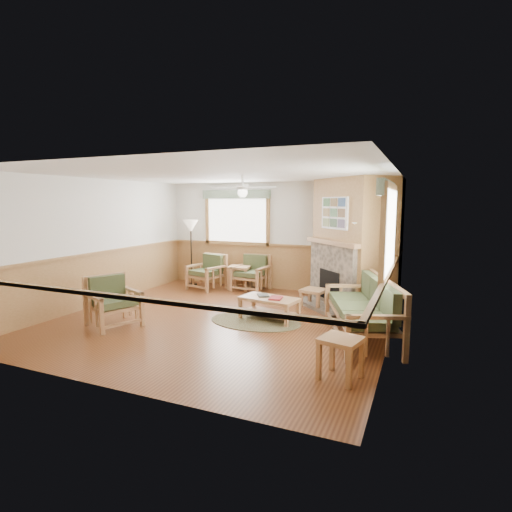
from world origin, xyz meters
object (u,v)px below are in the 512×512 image
at_px(end_table_chairs, 240,278).
at_px(footstool, 314,299).
at_px(armchair_back_left, 207,272).
at_px(armchair_back_right, 251,273).
at_px(sofa, 361,309).
at_px(coffee_table, 269,309).
at_px(end_table_sofa, 340,358).
at_px(armchair_left, 113,301).
at_px(floor_lamp_left, 191,252).
at_px(floor_lamp_right, 361,269).

distance_m(end_table_chairs, footstool, 2.46).
bearing_deg(armchair_back_left, armchair_back_right, 28.70).
bearing_deg(sofa, armchair_back_left, -139.21).
bearing_deg(armchair_back_left, footstool, -0.18).
height_order(coffee_table, end_table_chairs, end_table_chairs).
bearing_deg(sofa, end_table_sofa, -20.68).
height_order(armchair_back_left, armchair_left, armchair_left).
height_order(armchair_back_right, footstool, armchair_back_right).
relative_size(armchair_left, coffee_table, 0.82).
distance_m(armchair_back_right, end_table_chairs, 0.34).
distance_m(coffee_table, end_table_sofa, 2.66).
distance_m(floor_lamp_left, floor_lamp_right, 4.73).
bearing_deg(armchair_left, coffee_table, -35.27).
xyz_separation_m(footstool, floor_lamp_right, (0.96, -0.09, 0.71)).
xyz_separation_m(armchair_back_left, coffee_table, (2.45, -1.92, -0.22)).
distance_m(sofa, footstool, 1.92).
distance_m(armchair_back_right, footstool, 2.19).
relative_size(sofa, end_table_chairs, 3.55).
xyz_separation_m(armchair_back_right, armchair_left, (-1.09, -3.62, 0.00)).
bearing_deg(end_table_chairs, armchair_back_left, -160.35).
distance_m(end_table_sofa, floor_lamp_left, 6.42).
bearing_deg(end_table_chairs, sofa, -37.08).
bearing_deg(sofa, armchair_left, -96.45).
bearing_deg(floor_lamp_left, end_table_sofa, -41.27).
xyz_separation_m(armchair_back_right, footstool, (1.91, -1.06, -0.24)).
relative_size(coffee_table, floor_lamp_left, 0.62).
height_order(armchair_back_right, end_table_sofa, armchair_back_right).
height_order(sofa, armchair_back_left, sofa).
relative_size(armchair_back_right, armchair_left, 0.99).
distance_m(sofa, end_table_sofa, 1.67).
bearing_deg(coffee_table, armchair_left, -139.88).
bearing_deg(floor_lamp_left, coffee_table, -35.63).
relative_size(end_table_sofa, floor_lamp_left, 0.31).
height_order(armchair_left, floor_lamp_right, floor_lamp_right).
relative_size(sofa, armchair_back_left, 2.42).
bearing_deg(armchair_back_right, armchair_back_left, -162.01).
bearing_deg(end_table_chairs, floor_lamp_left, 180.00).
xyz_separation_m(coffee_table, floor_lamp_right, (1.52, 1.05, 0.70)).
relative_size(floor_lamp_left, floor_lamp_right, 0.96).
height_order(armchair_back_left, end_table_chairs, armchair_back_left).
bearing_deg(floor_lamp_left, floor_lamp_right, -14.06).
bearing_deg(armchair_left, footstool, -24.99).
bearing_deg(sofa, footstool, -162.63).
distance_m(armchair_back_right, coffee_table, 2.59).
bearing_deg(end_table_chairs, armchair_back_right, 0.00).
relative_size(armchair_back_left, floor_lamp_right, 0.48).
bearing_deg(armchair_back_right, sofa, -36.17).
bearing_deg(footstool, sofa, -51.96).
bearing_deg(coffee_table, armchair_back_left, 151.94).
distance_m(armchair_left, end_table_chairs, 3.70).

